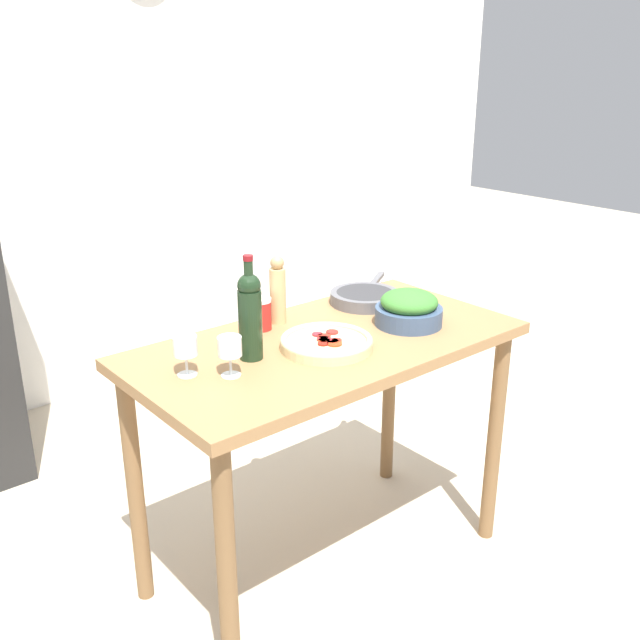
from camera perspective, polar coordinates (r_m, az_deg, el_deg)
ground_plane at (r=2.83m, az=0.47°, el=-18.83°), size 14.00×14.00×0.00m
wall_back at (r=3.97m, az=-18.94°, el=12.25°), size 6.40×0.09×2.60m
prep_counter at (r=2.42m, az=0.52°, el=-4.37°), size 1.32×0.68×0.91m
wine_bottle at (r=2.18m, az=-5.63°, el=0.52°), size 0.07×0.07×0.33m
wine_glass_near at (r=2.09m, az=-7.23°, el=-2.29°), size 0.07×0.07×0.12m
wine_glass_far at (r=2.11m, az=-10.72°, el=-2.21°), size 0.07×0.07×0.12m
pepper_mill at (r=2.49m, az=-3.40°, el=2.34°), size 0.06×0.06×0.24m
salad_bowl at (r=2.50m, az=7.13°, el=0.88°), size 0.24×0.24×0.13m
homemade_pizza at (r=2.29m, az=0.52°, el=-1.81°), size 0.30×0.30×0.04m
salt_canister at (r=2.45m, az=-4.73°, el=0.50°), size 0.07×0.07×0.11m
cast_iron_skillet at (r=2.72m, az=3.62°, el=1.85°), size 0.38×0.30×0.05m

